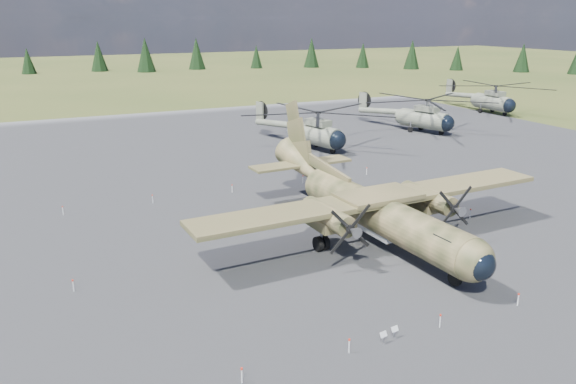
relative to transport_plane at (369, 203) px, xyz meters
name	(u,v)px	position (x,y,z in m)	size (l,w,h in m)	color
ground	(303,249)	(-5.84, 0.04, -2.89)	(500.00, 500.00, 0.00)	brown
apron	(254,210)	(-5.84, 10.04, -2.89)	(120.00, 120.00, 0.04)	slate
transport_plane	(369,203)	(0.00, 0.00, 0.00)	(30.46, 27.68, 10.05)	#353A1F
helicopter_near	(315,122)	(10.73, 29.69, 0.81)	(25.19, 26.15, 5.21)	gray
helicopter_mid	(424,109)	(31.31, 33.25, 0.78)	(25.71, 26.12, 5.17)	gray
helicopter_far	(493,93)	(54.15, 42.38, 0.82)	(20.81, 24.41, 5.23)	gray
info_placard_left	(383,335)	(-7.66, -13.40, -2.43)	(0.46, 0.26, 0.69)	gray
info_placard_right	(395,330)	(-6.79, -13.21, -2.43)	(0.46, 0.24, 0.69)	gray
barrier_fence	(298,244)	(-6.31, -0.04, -2.38)	(33.12, 29.62, 0.85)	silver
treeline	(313,188)	(-5.18, -0.19, 2.01)	(333.20, 330.98, 10.95)	black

